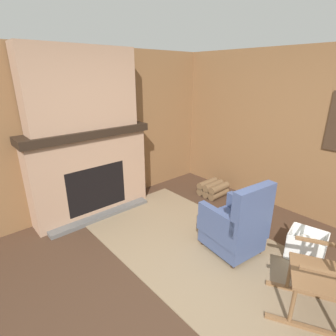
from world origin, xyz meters
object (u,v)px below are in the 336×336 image
firewood_stack (213,189)px  decorative_plate_on_mantel (90,118)px  laundry_basket (306,246)px  rocking_chair (323,279)px  oil_lamp_vase (41,128)px  storage_case (122,119)px  armchair (235,227)px

firewood_stack → decorative_plate_on_mantel: size_ratio=1.50×
laundry_basket → decorative_plate_on_mantel: decorative_plate_on_mantel is taller
rocking_chair → firewood_stack: size_ratio=2.65×
firewood_stack → oil_lamp_vase: 2.98m
firewood_stack → storage_case: size_ratio=2.23×
storage_case → decorative_plate_on_mantel: bearing=-92.2°
rocking_chair → oil_lamp_vase: 3.57m
rocking_chair → laundry_basket: (-0.40, 0.74, -0.24)m
firewood_stack → armchair: bearing=-41.3°
firewood_stack → oil_lamp_vase: size_ratio=1.79×
rocking_chair → firewood_stack: rocking_chair is taller
laundry_basket → storage_case: 3.14m
rocking_chair → storage_case: (-3.18, -0.02, 1.01)m
laundry_basket → decorative_plate_on_mantel: bearing=-155.3°
rocking_chair → laundry_basket: size_ratio=2.52×
rocking_chair → decorative_plate_on_mantel: size_ratio=3.98×
armchair → storage_case: size_ratio=4.82×
storage_case → rocking_chair: bearing=0.4°
armchair → rocking_chair: 1.07m
rocking_chair → decorative_plate_on_mantel: bearing=-18.2°
rocking_chair → decorative_plate_on_mantel: (-3.20, -0.55, 1.09)m
firewood_stack → oil_lamp_vase: (-0.91, -2.51, 1.32)m
armchair → decorative_plate_on_mantel: bearing=26.4°
laundry_basket → storage_case: storage_case is taller
rocking_chair → firewood_stack: 2.61m
rocking_chair → laundry_basket: 0.87m
oil_lamp_vase → storage_case: oil_lamp_vase is taller
oil_lamp_vase → decorative_plate_on_mantel: size_ratio=0.84×
laundry_basket → decorative_plate_on_mantel: 3.35m
armchair → storage_case: storage_case is taller
storage_case → firewood_stack: bearing=54.4°
storage_case → armchair: bearing=5.7°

